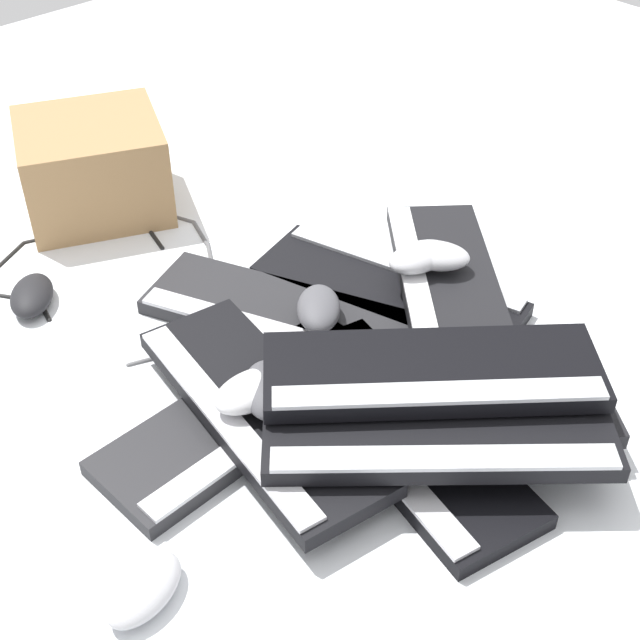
{
  "coord_description": "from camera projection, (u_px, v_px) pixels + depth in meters",
  "views": [
    {
      "loc": [
        -0.66,
        0.72,
        0.89
      ],
      "look_at": [
        0.08,
        0.03,
        0.06
      ],
      "focal_mm": 50.0,
      "sensor_mm": 36.0,
      "label": 1
    }
  ],
  "objects": [
    {
      "name": "ground_plane",
      "position": [
        368.0,
        367.0,
        1.32
      ],
      "size": [
        3.2,
        3.2,
        0.0
      ],
      "primitive_type": "plane",
      "color": "silver"
    },
    {
      "name": "keyboard_0",
      "position": [
        282.0,
        316.0,
        1.39
      ],
      "size": [
        0.46,
        0.31,
        0.03
      ],
      "color": "#232326",
      "rests_on": "ground"
    },
    {
      "name": "keyboard_1",
      "position": [
        248.0,
        413.0,
        1.23
      ],
      "size": [
        0.16,
        0.44,
        0.03
      ],
      "color": "#232326",
      "rests_on": "ground"
    },
    {
      "name": "keyboard_2",
      "position": [
        402.0,
        432.0,
        1.2
      ],
      "size": [
        0.46,
        0.24,
        0.03
      ],
      "color": "black",
      "rests_on": "ground"
    },
    {
      "name": "keyboard_3",
      "position": [
        389.0,
        290.0,
        1.45
      ],
      "size": [
        0.46,
        0.26,
        0.03
      ],
      "color": "black",
      "rests_on": "ground"
    },
    {
      "name": "keyboard_4",
      "position": [
        447.0,
        412.0,
        1.19
      ],
      "size": [
        0.39,
        0.44,
        0.03
      ],
      "color": "black",
      "rests_on": "keyboard_2"
    },
    {
      "name": "keyboard_5",
      "position": [
        260.0,
        409.0,
        1.19
      ],
      "size": [
        0.46,
        0.22,
        0.03
      ],
      "color": "black",
      "rests_on": "keyboard_1"
    },
    {
      "name": "keyboard_6",
      "position": [
        438.0,
        434.0,
        1.12
      ],
      "size": [
        0.41,
        0.43,
        0.03
      ],
      "color": "black",
      "rests_on": "keyboard_4"
    },
    {
      "name": "keyboard_7",
      "position": [
        448.0,
        286.0,
        1.4
      ],
      "size": [
        0.43,
        0.4,
        0.03
      ],
      "color": "black",
      "rests_on": "keyboard_3"
    },
    {
      "name": "keyboard_8",
      "position": [
        433.0,
        373.0,
        1.16
      ],
      "size": [
        0.4,
        0.43,
        0.03
      ],
      "color": "black",
      "rests_on": "keyboard_6"
    },
    {
      "name": "mouse_0",
      "position": [
        252.0,
        390.0,
        1.17
      ],
      "size": [
        0.08,
        0.12,
        0.04
      ],
      "primitive_type": "ellipsoid",
      "rotation": [
        0.0,
        0.0,
        1.47
      ],
      "color": "silver",
      "rests_on": "keyboard_5"
    },
    {
      "name": "mouse_1",
      "position": [
        32.0,
        296.0,
        1.42
      ],
      "size": [
        0.13,
        0.12,
        0.04
      ],
      "primitive_type": "ellipsoid",
      "rotation": [
        0.0,
        0.0,
        2.48
      ],
      "color": "black",
      "rests_on": "ground"
    },
    {
      "name": "mouse_2",
      "position": [
        509.0,
        447.0,
        1.17
      ],
      "size": [
        0.12,
        0.13,
        0.04
      ],
      "primitive_type": "ellipsoid",
      "rotation": [
        0.0,
        0.0,
        2.28
      ],
      "color": "black",
      "rests_on": "ground"
    },
    {
      "name": "mouse_3",
      "position": [
        317.0,
        309.0,
        1.35
      ],
      "size": [
        0.13,
        0.12,
        0.04
      ],
      "primitive_type": "ellipsoid",
      "rotation": [
        0.0,
        0.0,
        5.53
      ],
      "color": "#4C4C51",
      "rests_on": "keyboard_0"
    },
    {
      "name": "mouse_4",
      "position": [
        435.0,
        255.0,
        1.4
      ],
      "size": [
        0.13,
        0.12,
        0.04
      ],
      "primitive_type": "ellipsoid",
      "rotation": [
        0.0,
        0.0,
        0.62
      ],
      "color": "#B7B7BC",
      "rests_on": "keyboard_7"
    },
    {
      "name": "mouse_5",
      "position": [
        420.0,
        257.0,
        1.4
      ],
      "size": [
        0.09,
        0.12,
        0.04
      ],
      "primitive_type": "ellipsoid",
      "rotation": [
        0.0,
        0.0,
        4.5
      ],
      "color": "#B7B7BC",
      "rests_on": "keyboard_7"
    },
    {
      "name": "mouse_6",
      "position": [
        267.0,
        389.0,
        1.17
      ],
      "size": [
        0.13,
        0.12,
        0.04
      ],
      "primitive_type": "ellipsoid",
      "rotation": [
        0.0,
        0.0,
        5.65
      ],
      "color": "#4C4C51",
      "rests_on": "keyboard_5"
    },
    {
      "name": "mouse_7",
      "position": [
        144.0,
        589.0,
        1.0
      ],
      "size": [
        0.09,
        0.12,
        0.04
      ],
      "primitive_type": "ellipsoid",
      "rotation": [
        0.0,
        0.0,
        5.0
      ],
      "color": "#B7B7BC",
      "rests_on": "ground"
    },
    {
      "name": "cable_0",
      "position": [
        63.0,
        254.0,
        1.54
      ],
      "size": [
        0.23,
        0.31,
        0.01
      ],
      "color": "black",
      "rests_on": "ground"
    },
    {
      "name": "cable_1",
      "position": [
        182.0,
        272.0,
        1.5
      ],
      "size": [
        0.38,
        0.31,
        0.01
      ],
      "color": "#59595B",
      "rests_on": "ground"
    },
    {
      "name": "cardboard_box",
      "position": [
        93.0,
        167.0,
        1.61
      ],
      "size": [
        0.32,
        0.32,
        0.17
      ],
      "primitive_type": "cube",
      "rotation": [
        0.0,
        0.0,
        5.85
      ],
      "color": "#9E774C",
      "rests_on": "ground"
    }
  ]
}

